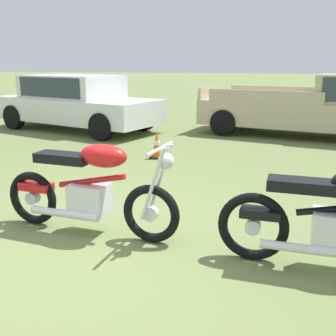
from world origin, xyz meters
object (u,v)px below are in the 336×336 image
(car_white, at_px, (75,100))
(traffic_cone, at_px, (157,146))
(motorcycle_red, at_px, (90,189))
(pickup_truck_beige, at_px, (327,106))

(car_white, relative_size, traffic_cone, 9.11)
(car_white, distance_m, traffic_cone, 4.09)
(motorcycle_red, distance_m, traffic_cone, 3.57)
(pickup_truck_beige, distance_m, traffic_cone, 4.56)
(motorcycle_red, relative_size, traffic_cone, 3.83)
(pickup_truck_beige, bearing_deg, car_white, -164.10)
(pickup_truck_beige, bearing_deg, motorcycle_red, -102.12)
(car_white, bearing_deg, traffic_cone, -23.74)
(motorcycle_red, height_order, car_white, car_white)
(motorcycle_red, bearing_deg, pickup_truck_beige, 71.52)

